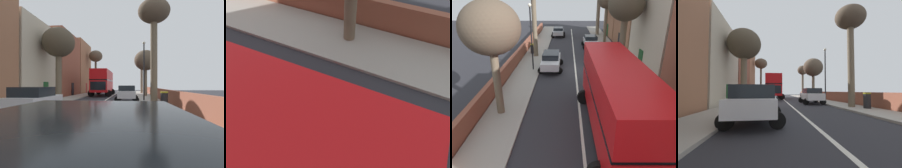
% 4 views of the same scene
% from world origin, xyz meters
% --- Properties ---
extents(ground_plane, '(84.00, 84.00, 0.00)m').
position_xyz_m(ground_plane, '(0.00, 0.00, 0.00)').
color(ground_plane, '#28282D').
extents(road_centre_line, '(0.16, 54.00, 0.01)m').
position_xyz_m(road_centre_line, '(0.00, 0.00, 0.00)').
color(road_centre_line, silver).
rests_on(road_centre_line, ground).
extents(sidewalk_left, '(2.60, 60.00, 0.12)m').
position_xyz_m(sidewalk_left, '(-4.90, 0.00, 0.06)').
color(sidewalk_left, '#9E998E').
rests_on(sidewalk_left, ground).
extents(sidewalk_right, '(2.60, 60.00, 0.12)m').
position_xyz_m(sidewalk_right, '(4.90, 0.00, 0.06)').
color(sidewalk_right, '#9E998E').
rests_on(sidewalk_right, ground).
extents(terraced_houses_left, '(4.07, 47.62, 10.74)m').
position_xyz_m(terraced_houses_left, '(-8.50, 0.67, 4.84)').
color(terraced_houses_left, '#9E6647').
rests_on(terraced_houses_left, ground).
extents(boundary_wall_right, '(0.36, 54.00, 1.31)m').
position_xyz_m(boundary_wall_right, '(6.45, 0.00, 0.65)').
color(boundary_wall_right, brown).
rests_on(boundary_wall_right, ground).
extents(double_decker_bus, '(3.66, 10.19, 4.06)m').
position_xyz_m(double_decker_bus, '(-1.70, 10.71, 2.35)').
color(double_decker_bus, red).
rests_on(double_decker_bus, ground).
extents(parked_car_white_left_0, '(2.59, 4.00, 1.67)m').
position_xyz_m(parked_car_white_left_0, '(-2.50, -9.85, 0.95)').
color(parked_car_white_left_0, silver).
rests_on(parked_car_white_left_0, ground).
extents(parked_car_white_right_1, '(2.45, 4.55, 1.70)m').
position_xyz_m(parked_car_white_right_1, '(2.50, -0.24, 0.97)').
color(parked_car_white_right_1, silver).
rests_on(parked_car_white_right_1, ground).
extents(street_tree_right_1, '(3.41, 3.41, 6.92)m').
position_xyz_m(street_tree_right_1, '(5.14, 8.78, 5.41)').
color(street_tree_right_1, brown).
rests_on(street_tree_right_1, sidewalk_right).
extents(street_tree_right_3, '(2.41, 2.41, 7.24)m').
position_xyz_m(street_tree_right_3, '(5.12, 18.17, 5.95)').
color(street_tree_right_3, '#7A6B56').
rests_on(street_tree_right_3, sidewalk_right).
extents(street_tree_left_4, '(3.44, 3.44, 7.72)m').
position_xyz_m(street_tree_left_4, '(-4.71, -0.79, 6.09)').
color(street_tree_left_4, brown).
rests_on(street_tree_left_4, sidewalk_left).
extents(street_tree_right_5, '(2.52, 2.52, 8.43)m').
position_xyz_m(street_tree_right_5, '(4.71, -4.87, 7.02)').
color(street_tree_right_5, brown).
rests_on(street_tree_right_5, sidewalk_right).
extents(street_tree_left_6, '(2.97, 2.97, 9.11)m').
position_xyz_m(street_tree_left_6, '(-4.68, 20.14, 7.72)').
color(street_tree_left_6, brown).
rests_on(street_tree_left_6, sidewalk_left).
extents(lamppost_right, '(0.32, 0.32, 6.31)m').
position_xyz_m(lamppost_right, '(4.30, 0.26, 3.81)').
color(lamppost_right, black).
rests_on(lamppost_right, sidewalk_right).
extents(litter_bin_right, '(0.55, 0.55, 1.17)m').
position_xyz_m(litter_bin_right, '(5.30, -6.04, 0.71)').
color(litter_bin_right, black).
rests_on(litter_bin_right, sidewalk_right).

